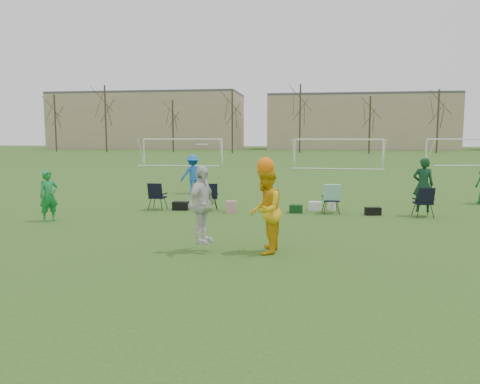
% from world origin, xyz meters
% --- Properties ---
extents(ground, '(260.00, 260.00, 0.00)m').
position_xyz_m(ground, '(0.00, 0.00, 0.00)').
color(ground, '#2D5019').
rests_on(ground, ground).
extents(fielder_green_near, '(0.65, 0.68, 1.57)m').
position_xyz_m(fielder_green_near, '(-6.28, 4.99, 0.78)').
color(fielder_green_near, '#168037').
rests_on(fielder_green_near, ground).
extents(fielder_blue, '(1.32, 1.16, 1.78)m').
position_xyz_m(fielder_blue, '(-3.67, 12.58, 0.89)').
color(fielder_blue, blue).
rests_on(fielder_blue, ground).
extents(center_contest, '(2.16, 1.16, 2.43)m').
position_xyz_m(center_contest, '(0.14, 1.95, 1.03)').
color(center_contest, silver).
rests_on(center_contest, ground).
extents(sideline_setup, '(9.67, 1.39, 1.92)m').
position_xyz_m(sideline_setup, '(1.61, 7.73, 0.58)').
color(sideline_setup, '#0F381E').
rests_on(sideline_setup, ground).
extents(goal_left, '(7.39, 0.76, 2.46)m').
position_xyz_m(goal_left, '(-10.00, 34.00, 1.92)').
color(goal_left, white).
rests_on(goal_left, ground).
extents(goal_mid, '(7.40, 0.63, 2.46)m').
position_xyz_m(goal_mid, '(4.00, 32.00, 1.92)').
color(goal_mid, white).
rests_on(goal_mid, ground).
extents(goal_right, '(7.35, 1.14, 2.46)m').
position_xyz_m(goal_right, '(16.00, 38.00, 1.92)').
color(goal_right, white).
rests_on(goal_right, ground).
extents(tree_line, '(110.28, 3.28, 11.40)m').
position_xyz_m(tree_line, '(0.24, 69.85, 5.09)').
color(tree_line, '#382B21').
rests_on(tree_line, ground).
extents(building_row, '(126.00, 16.00, 13.00)m').
position_xyz_m(building_row, '(6.73, 96.00, 5.99)').
color(building_row, tan).
rests_on(building_row, ground).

